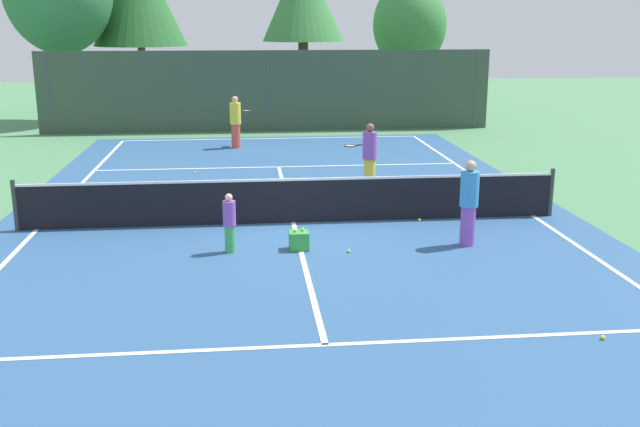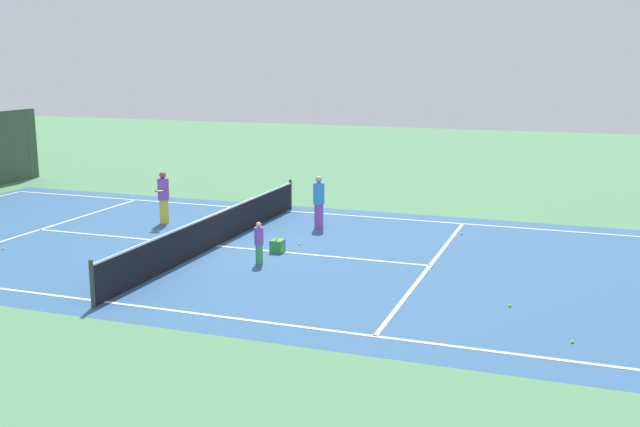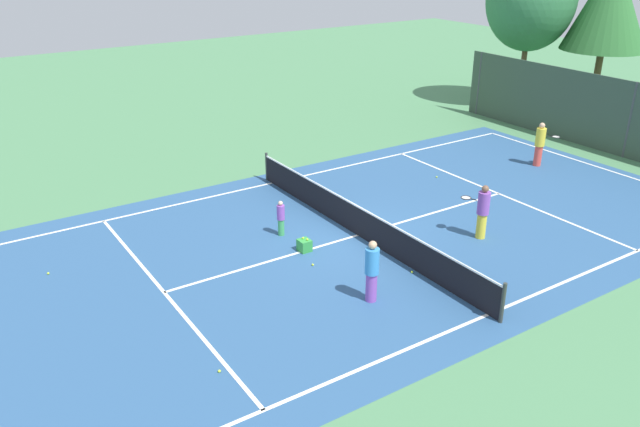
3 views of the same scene
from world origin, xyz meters
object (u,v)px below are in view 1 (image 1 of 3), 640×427
at_px(tennis_ball_1, 349,251).
at_px(tennis_ball_3, 603,337).
at_px(player_1, 230,222).
at_px(tennis_ball_2, 419,220).
at_px(player_2, 369,156).
at_px(tennis_ball_0, 195,173).
at_px(ball_crate, 299,240).
at_px(player_3, 469,202).
at_px(player_0, 236,121).

height_order(tennis_ball_1, tennis_ball_3, same).
distance_m(player_1, tennis_ball_2, 4.58).
distance_m(player_2, tennis_ball_0, 5.42).
bearing_deg(ball_crate, player_3, -1.01).
bearing_deg(player_3, tennis_ball_1, -174.17).
bearing_deg(player_3, tennis_ball_0, 127.12).
bearing_deg(player_2, ball_crate, -113.84).
xyz_separation_m(tennis_ball_1, tennis_ball_2, (1.89, 2.10, 0.00)).
distance_m(tennis_ball_0, tennis_ball_2, 7.87).
distance_m(player_2, player_3, 5.26).
relative_size(tennis_ball_2, tennis_ball_3, 1.00).
distance_m(player_1, player_3, 4.70).
xyz_separation_m(player_3, tennis_ball_0, (-5.82, 7.68, -0.84)).
bearing_deg(tennis_ball_1, player_2, 76.36).
bearing_deg(tennis_ball_2, tennis_ball_1, -132.02).
height_order(ball_crate, tennis_ball_1, ball_crate).
bearing_deg(player_0, player_3, -69.09).
relative_size(player_3, tennis_ball_3, 25.98).
bearing_deg(tennis_ball_1, tennis_ball_0, 113.22).
distance_m(player_0, player_2, 7.82).
relative_size(player_0, player_3, 1.05).
bearing_deg(player_0, player_1, -90.26).
bearing_deg(tennis_ball_3, player_1, 138.73).
relative_size(ball_crate, tennis_ball_3, 6.45).
height_order(player_2, tennis_ball_2, player_2).
xyz_separation_m(player_1, ball_crate, (1.33, 0.03, -0.41)).
bearing_deg(ball_crate, tennis_ball_3, -49.81).
height_order(player_3, tennis_ball_1, player_3).
bearing_deg(ball_crate, player_0, 96.05).
bearing_deg(player_0, ball_crate, -83.95).
height_order(player_1, tennis_ball_1, player_1).
bearing_deg(ball_crate, tennis_ball_2, 32.39).
bearing_deg(tennis_ball_1, player_0, 100.16).
bearing_deg(tennis_ball_3, tennis_ball_2, 99.60).
relative_size(tennis_ball_0, tennis_ball_3, 1.00).
height_order(ball_crate, tennis_ball_3, ball_crate).
xyz_separation_m(player_2, player_3, (1.11, -5.14, -0.03)).
bearing_deg(tennis_ball_1, tennis_ball_3, -55.48).
height_order(tennis_ball_1, tennis_ball_2, same).
distance_m(player_3, tennis_ball_2, 2.10).
bearing_deg(tennis_ball_1, ball_crate, 161.98).
bearing_deg(tennis_ball_3, tennis_ball_0, 117.50).
xyz_separation_m(player_0, tennis_ball_0, (-1.19, -4.44, -0.90)).
distance_m(player_2, tennis_ball_1, 5.61).
distance_m(player_3, tennis_ball_3, 4.70).
bearing_deg(player_3, player_1, 179.65).
height_order(player_1, ball_crate, player_1).
distance_m(player_0, tennis_ball_0, 4.68).
xyz_separation_m(tennis_ball_0, tennis_ball_2, (5.30, -5.83, 0.00)).
relative_size(player_1, player_2, 0.66).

